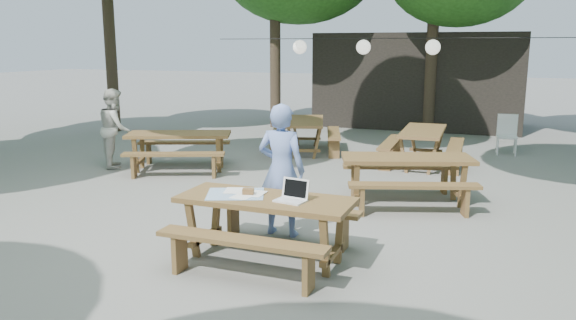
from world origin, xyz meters
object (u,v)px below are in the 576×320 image
(second_person, at_px, (115,128))
(main_picnic_table, at_px, (266,228))
(woman, at_px, (281,170))
(picnic_table_nw, at_px, (179,151))
(plastic_chair, at_px, (506,143))

(second_person, bearing_deg, main_picnic_table, -161.91)
(main_picnic_table, distance_m, second_person, 6.07)
(woman, height_order, second_person, woman)
(main_picnic_table, relative_size, picnic_table_nw, 0.85)
(main_picnic_table, distance_m, woman, 1.04)
(picnic_table_nw, distance_m, plastic_chair, 7.33)
(picnic_table_nw, relative_size, plastic_chair, 2.63)
(woman, xyz_separation_m, plastic_chair, (2.70, 6.99, -0.61))
(picnic_table_nw, bearing_deg, second_person, 164.52)
(woman, relative_size, second_person, 1.08)
(woman, bearing_deg, plastic_chair, -111.97)
(picnic_table_nw, xyz_separation_m, woman, (3.33, -2.83, 0.48))
(main_picnic_table, height_order, second_person, second_person)
(second_person, bearing_deg, plastic_chair, -95.50)
(woman, bearing_deg, second_person, -30.23)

